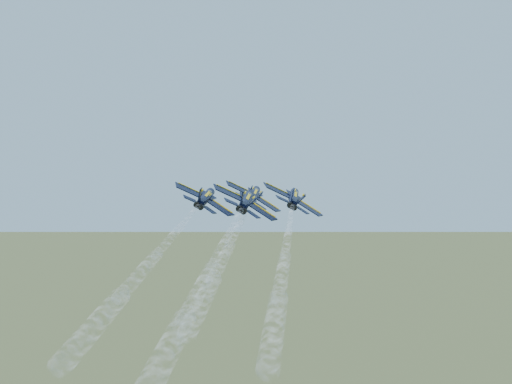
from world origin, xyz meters
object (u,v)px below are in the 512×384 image
(jet_lead, at_px, (254,195))
(jet_left, at_px, (205,198))
(jet_right, at_px, (293,198))
(jet_slot, at_px, (246,201))

(jet_lead, xyz_separation_m, jet_left, (-5.44, -11.83, 0.00))
(jet_lead, bearing_deg, jet_right, -51.95)
(jet_slot, bearing_deg, jet_lead, 89.17)
(jet_lead, xyz_separation_m, jet_right, (10.24, -7.60, 0.00))
(jet_lead, distance_m, jet_right, 12.75)
(jet_left, height_order, jet_right, same)
(jet_lead, distance_m, jet_left, 13.02)
(jet_right, bearing_deg, jet_slot, -132.85)
(jet_lead, height_order, jet_right, same)
(jet_right, distance_m, jet_slot, 11.96)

